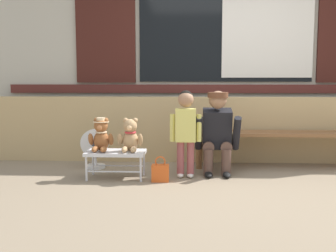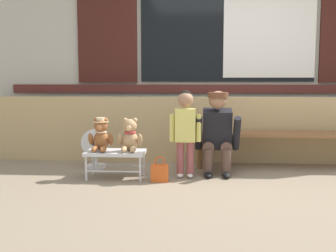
{
  "view_description": "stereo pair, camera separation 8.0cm",
  "coord_description": "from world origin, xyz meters",
  "px_view_note": "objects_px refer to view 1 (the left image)",
  "views": [
    {
      "loc": [
        -0.51,
        -3.87,
        1.06
      ],
      "look_at": [
        -0.74,
        0.65,
        0.55
      ],
      "focal_mm": 42.88,
      "sensor_mm": 36.0,
      "label": 1
    },
    {
      "loc": [
        -0.43,
        -3.87,
        1.06
      ],
      "look_at": [
        -0.74,
        0.65,
        0.55
      ],
      "focal_mm": 42.88,
      "sensor_mm": 36.0,
      "label": 2
    }
  ],
  "objects_px": {
    "handbag_on_ground": "(160,173)",
    "floor_fan": "(95,149)",
    "wooden_bench_long": "(278,137)",
    "teddy_bear_plain": "(130,136)",
    "teddy_bear_with_hat": "(101,135)",
    "adult_crouching": "(218,132)",
    "child_standing": "(186,124)",
    "small_display_bench": "(116,154)"
  },
  "relations": [
    {
      "from": "teddy_bear_plain",
      "to": "handbag_on_ground",
      "type": "xyz_separation_m",
      "value": [
        0.33,
        -0.13,
        -0.37
      ]
    },
    {
      "from": "small_display_bench",
      "to": "adult_crouching",
      "type": "bearing_deg",
      "value": 12.47
    },
    {
      "from": "wooden_bench_long",
      "to": "child_standing",
      "type": "bearing_deg",
      "value": -152.67
    },
    {
      "from": "child_standing",
      "to": "floor_fan",
      "type": "relative_size",
      "value": 2.0
    },
    {
      "from": "teddy_bear_with_hat",
      "to": "child_standing",
      "type": "bearing_deg",
      "value": 4.79
    },
    {
      "from": "teddy_bear_with_hat",
      "to": "teddy_bear_plain",
      "type": "distance_m",
      "value": 0.32
    },
    {
      "from": "teddy_bear_plain",
      "to": "handbag_on_ground",
      "type": "relative_size",
      "value": 1.34
    },
    {
      "from": "teddy_bear_plain",
      "to": "teddy_bear_with_hat",
      "type": "bearing_deg",
      "value": 179.87
    },
    {
      "from": "small_display_bench",
      "to": "child_standing",
      "type": "distance_m",
      "value": 0.83
    },
    {
      "from": "small_display_bench",
      "to": "floor_fan",
      "type": "height_order",
      "value": "floor_fan"
    },
    {
      "from": "teddy_bear_with_hat",
      "to": "handbag_on_ground",
      "type": "height_order",
      "value": "teddy_bear_with_hat"
    },
    {
      "from": "wooden_bench_long",
      "to": "child_standing",
      "type": "xyz_separation_m",
      "value": [
        -1.13,
        -0.58,
        0.22
      ]
    },
    {
      "from": "wooden_bench_long",
      "to": "teddy_bear_plain",
      "type": "bearing_deg",
      "value": -159.04
    },
    {
      "from": "handbag_on_ground",
      "to": "floor_fan",
      "type": "bearing_deg",
      "value": 144.12
    },
    {
      "from": "teddy_bear_with_hat",
      "to": "adult_crouching",
      "type": "bearing_deg",
      "value": 10.86
    },
    {
      "from": "teddy_bear_with_hat",
      "to": "child_standing",
      "type": "height_order",
      "value": "child_standing"
    },
    {
      "from": "adult_crouching",
      "to": "handbag_on_ground",
      "type": "distance_m",
      "value": 0.83
    },
    {
      "from": "wooden_bench_long",
      "to": "child_standing",
      "type": "height_order",
      "value": "child_standing"
    },
    {
      "from": "teddy_bear_plain",
      "to": "floor_fan",
      "type": "distance_m",
      "value": 0.73
    },
    {
      "from": "teddy_bear_with_hat",
      "to": "adult_crouching",
      "type": "xyz_separation_m",
      "value": [
        1.28,
        0.25,
        0.01
      ]
    },
    {
      "from": "teddy_bear_with_hat",
      "to": "handbag_on_ground",
      "type": "xyz_separation_m",
      "value": [
        0.65,
        -0.13,
        -0.38
      ]
    },
    {
      "from": "handbag_on_ground",
      "to": "floor_fan",
      "type": "relative_size",
      "value": 0.57
    },
    {
      "from": "adult_crouching",
      "to": "wooden_bench_long",
      "type": "bearing_deg",
      "value": 28.46
    },
    {
      "from": "handbag_on_ground",
      "to": "floor_fan",
      "type": "height_order",
      "value": "floor_fan"
    },
    {
      "from": "teddy_bear_with_hat",
      "to": "handbag_on_ground",
      "type": "relative_size",
      "value": 1.34
    },
    {
      "from": "small_display_bench",
      "to": "teddy_bear_plain",
      "type": "distance_m",
      "value": 0.25
    },
    {
      "from": "wooden_bench_long",
      "to": "teddy_bear_plain",
      "type": "height_order",
      "value": "teddy_bear_plain"
    },
    {
      "from": "teddy_bear_plain",
      "to": "handbag_on_ground",
      "type": "distance_m",
      "value": 0.51
    },
    {
      "from": "child_standing",
      "to": "adult_crouching",
      "type": "distance_m",
      "value": 0.42
    },
    {
      "from": "wooden_bench_long",
      "to": "adult_crouching",
      "type": "bearing_deg",
      "value": -151.54
    },
    {
      "from": "small_display_bench",
      "to": "teddy_bear_plain",
      "type": "xyz_separation_m",
      "value": [
        0.16,
        0.0,
        0.2
      ]
    },
    {
      "from": "wooden_bench_long",
      "to": "teddy_bear_plain",
      "type": "distance_m",
      "value": 1.86
    },
    {
      "from": "adult_crouching",
      "to": "child_standing",
      "type": "bearing_deg",
      "value": -155.11
    },
    {
      "from": "child_standing",
      "to": "teddy_bear_plain",
      "type": "bearing_deg",
      "value": -172.6
    },
    {
      "from": "wooden_bench_long",
      "to": "handbag_on_ground",
      "type": "xyz_separation_m",
      "value": [
        -1.4,
        -0.79,
        -0.28
      ]
    },
    {
      "from": "small_display_bench",
      "to": "teddy_bear_plain",
      "type": "relative_size",
      "value": 1.76
    },
    {
      "from": "handbag_on_ground",
      "to": "teddy_bear_with_hat",
      "type": "bearing_deg",
      "value": 169.06
    },
    {
      "from": "adult_crouching",
      "to": "floor_fan",
      "type": "distance_m",
      "value": 1.51
    },
    {
      "from": "wooden_bench_long",
      "to": "handbag_on_ground",
      "type": "distance_m",
      "value": 1.63
    },
    {
      "from": "teddy_bear_with_hat",
      "to": "child_standing",
      "type": "distance_m",
      "value": 0.93
    },
    {
      "from": "child_standing",
      "to": "teddy_bear_with_hat",
      "type": "bearing_deg",
      "value": -175.21
    },
    {
      "from": "teddy_bear_plain",
      "to": "floor_fan",
      "type": "height_order",
      "value": "teddy_bear_plain"
    }
  ]
}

